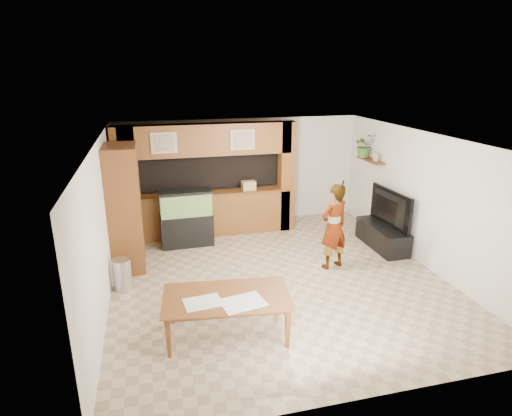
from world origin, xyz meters
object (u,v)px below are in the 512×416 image
object	(u,v)px
dining_table	(227,317)
pantry_cabinet	(125,208)
television	(385,209)
person	(334,227)
aquarium	(187,219)

from	to	relation	value
dining_table	pantry_cabinet	bearing A→B (deg)	123.90
television	dining_table	distance (m)	4.63
dining_table	television	bearing A→B (deg)	38.31
pantry_cabinet	person	bearing A→B (deg)	-14.74
person	dining_table	size ratio (longest dim) A/B	0.93
television	person	size ratio (longest dim) A/B	0.81
aquarium	television	bearing A→B (deg)	-16.67
television	person	xyz separation A→B (m)	(-1.47, -0.66, -0.04)
television	dining_table	xyz separation A→B (m)	(-3.89, -2.43, -0.57)
pantry_cabinet	aquarium	size ratio (longest dim) A/B	1.92
television	dining_table	size ratio (longest dim) A/B	0.76
aquarium	television	xyz separation A→B (m)	(4.14, -1.13, 0.27)
aquarium	dining_table	world-z (taller)	aquarium
television	pantry_cabinet	bearing A→B (deg)	82.67
aquarium	dining_table	distance (m)	3.58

